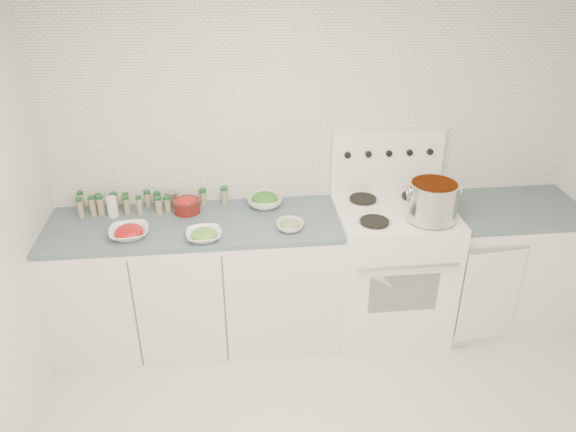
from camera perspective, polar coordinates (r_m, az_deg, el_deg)
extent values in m
cube|color=white|center=(3.77, 2.86, 6.95)|extent=(3.50, 0.02, 2.50)
cube|color=white|center=(3.84, -9.07, -6.82)|extent=(1.85, 0.62, 0.86)
cube|color=#465D69|center=(3.60, -9.60, -0.93)|extent=(1.85, 0.62, 0.03)
cube|color=white|center=(3.94, 10.27, -5.46)|extent=(0.76, 0.65, 0.92)
cube|color=black|center=(3.66, 11.63, -7.65)|extent=(0.45, 0.01, 0.28)
cylinder|color=silver|center=(3.51, 12.16, -5.11)|extent=(0.65, 0.02, 0.02)
cube|color=white|center=(3.70, 10.88, 0.57)|extent=(0.76, 0.65, 0.01)
cube|color=white|center=(3.87, 9.99, 5.48)|extent=(0.76, 0.06, 0.43)
cylinder|color=silver|center=(3.52, 8.78, -0.61)|extent=(0.21, 0.21, 0.01)
cylinder|color=black|center=(3.51, 8.78, -0.53)|extent=(0.18, 0.18, 0.01)
cylinder|color=silver|center=(3.62, 14.30, -0.32)|extent=(0.21, 0.21, 0.01)
cylinder|color=black|center=(3.62, 14.32, -0.23)|extent=(0.18, 0.18, 0.01)
cylinder|color=silver|center=(3.79, 7.63, 1.69)|extent=(0.21, 0.21, 0.01)
cylinder|color=black|center=(3.79, 7.64, 1.77)|extent=(0.18, 0.18, 0.01)
cylinder|color=silver|center=(3.89, 12.80, 1.91)|extent=(0.21, 0.21, 0.01)
cylinder|color=black|center=(3.89, 12.81, 1.98)|extent=(0.18, 0.18, 0.01)
cylinder|color=black|center=(3.75, 6.07, 6.20)|extent=(0.04, 0.02, 0.04)
cylinder|color=black|center=(3.78, 8.16, 6.25)|extent=(0.04, 0.02, 0.04)
cylinder|color=black|center=(3.81, 10.22, 6.30)|extent=(0.04, 0.02, 0.04)
cylinder|color=black|center=(3.85, 12.23, 6.33)|extent=(0.04, 0.02, 0.04)
cylinder|color=black|center=(3.90, 14.21, 6.36)|extent=(0.04, 0.02, 0.04)
cube|color=white|center=(4.25, 20.98, -4.74)|extent=(0.89, 0.62, 0.86)
cube|color=#465D69|center=(4.04, 22.05, 0.65)|extent=(0.89, 0.62, 0.03)
cube|color=white|center=(3.91, 19.86, -7.62)|extent=(0.40, 0.06, 0.70)
cylinder|color=silver|center=(3.56, 14.46, 1.51)|extent=(0.31, 0.31, 0.24)
cylinder|color=orange|center=(3.52, 14.66, 3.02)|extent=(0.28, 0.28, 0.03)
torus|color=silver|center=(3.48, 12.13, 2.45)|extent=(0.01, 0.08, 0.08)
torus|color=silver|center=(3.59, 16.99, 2.63)|extent=(0.01, 0.08, 0.08)
imported|color=white|center=(3.51, -15.84, -1.65)|extent=(0.26, 0.26, 0.06)
ellipsoid|color=#B50F17|center=(3.50, -15.87, -1.48)|extent=(0.17, 0.17, 0.08)
imported|color=white|center=(3.39, -8.53, -1.96)|extent=(0.22, 0.22, 0.05)
ellipsoid|color=#4B9932|center=(3.38, -8.54, -1.80)|extent=(0.15, 0.15, 0.07)
imported|color=white|center=(3.74, -2.37, 1.53)|extent=(0.31, 0.31, 0.08)
ellipsoid|color=#1D601B|center=(3.73, -2.38, 1.82)|extent=(0.18, 0.18, 0.08)
imported|color=white|center=(3.45, 0.18, -1.01)|extent=(0.22, 0.22, 0.05)
ellipsoid|color=#2A4B1E|center=(3.45, 0.19, -0.80)|extent=(0.12, 0.12, 0.06)
cylinder|color=#53130E|center=(3.71, -10.24, 0.99)|extent=(0.17, 0.17, 0.09)
ellipsoid|color=#B00C19|center=(3.70, -10.28, 1.45)|extent=(0.13, 0.13, 0.06)
cylinder|color=white|center=(3.77, -17.42, 0.90)|extent=(0.08, 0.08, 0.13)
cylinder|color=gray|center=(3.81, -11.65, 1.73)|extent=(0.09, 0.09, 0.10)
cylinder|color=gray|center=(3.91, -20.22, 1.33)|extent=(0.04, 0.04, 0.12)
cylinder|color=#144822|center=(3.88, -20.39, 2.23)|extent=(0.04, 0.04, 0.02)
cylinder|color=gray|center=(3.90, -18.62, 1.28)|extent=(0.05, 0.05, 0.09)
cylinder|color=#144822|center=(3.88, -18.73, 1.97)|extent=(0.05, 0.05, 0.02)
cylinder|color=gray|center=(3.86, -17.20, 1.34)|extent=(0.05, 0.05, 0.10)
cylinder|color=#144822|center=(3.84, -17.32, 2.12)|extent=(0.05, 0.05, 0.02)
cylinder|color=gray|center=(3.84, -16.08, 1.35)|extent=(0.04, 0.04, 0.10)
cylinder|color=#144822|center=(3.82, -16.20, 2.12)|extent=(0.04, 0.04, 0.02)
cylinder|color=gray|center=(3.84, -14.06, 1.60)|extent=(0.04, 0.04, 0.10)
cylinder|color=#144822|center=(3.81, -14.16, 2.38)|extent=(0.04, 0.04, 0.02)
cylinder|color=gray|center=(3.83, -13.11, 1.54)|extent=(0.04, 0.04, 0.09)
cylinder|color=#144822|center=(3.80, -13.19, 2.25)|extent=(0.04, 0.04, 0.02)
cylinder|color=gray|center=(3.80, -8.62, 1.82)|extent=(0.05, 0.05, 0.09)
cylinder|color=#144822|center=(3.77, -8.67, 2.57)|extent=(0.05, 0.05, 0.02)
cylinder|color=gray|center=(3.79, -6.46, 1.98)|extent=(0.05, 0.05, 0.10)
cylinder|color=#144822|center=(3.77, -6.51, 2.79)|extent=(0.05, 0.05, 0.02)
cylinder|color=gray|center=(3.82, -20.34, 0.64)|extent=(0.04, 0.04, 0.12)
cylinder|color=#144822|center=(3.79, -20.51, 1.56)|extent=(0.04, 0.04, 0.02)
cylinder|color=gray|center=(3.82, -19.24, 0.84)|extent=(0.04, 0.04, 0.12)
cylinder|color=#144822|center=(3.79, -19.40, 1.76)|extent=(0.04, 0.04, 0.02)
cylinder|color=gray|center=(3.81, -18.48, 0.91)|extent=(0.04, 0.04, 0.12)
cylinder|color=#144822|center=(3.78, -18.63, 1.83)|extent=(0.05, 0.05, 0.02)
cylinder|color=gray|center=(3.78, -16.06, 0.97)|extent=(0.04, 0.04, 0.11)
cylinder|color=#144822|center=(3.75, -16.18, 1.81)|extent=(0.04, 0.04, 0.02)
cylinder|color=gray|center=(3.74, -14.86, 0.92)|extent=(0.04, 0.04, 0.12)
cylinder|color=#144822|center=(3.71, -14.99, 1.84)|extent=(0.04, 0.04, 0.02)
cylinder|color=gray|center=(3.72, -13.00, 0.93)|extent=(0.05, 0.05, 0.10)
cylinder|color=#144822|center=(3.70, -13.10, 1.77)|extent=(0.05, 0.05, 0.02)
cylinder|color=gray|center=(3.74, -12.13, 1.06)|extent=(0.04, 0.04, 0.09)
cylinder|color=#144822|center=(3.71, -12.21, 1.84)|extent=(0.05, 0.05, 0.02)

